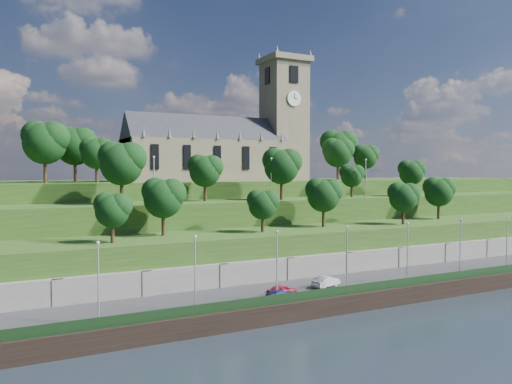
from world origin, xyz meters
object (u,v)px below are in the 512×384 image
car_left (282,290)px  car_right (280,295)px  car_middle (326,281)px  church (228,144)px

car_left → car_right: car_left is taller
car_middle → church: bearing=-23.1°
car_left → car_middle: size_ratio=0.93×
church → car_right: 49.39m
church → car_left: size_ratio=9.71×
church → car_left: (-11.28, -42.05, -19.84)m
church → car_middle: church is taller
car_middle → car_right: car_middle is taller
church → car_left: bearing=-105.0°
car_left → car_right: (-1.07, -1.42, -0.09)m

